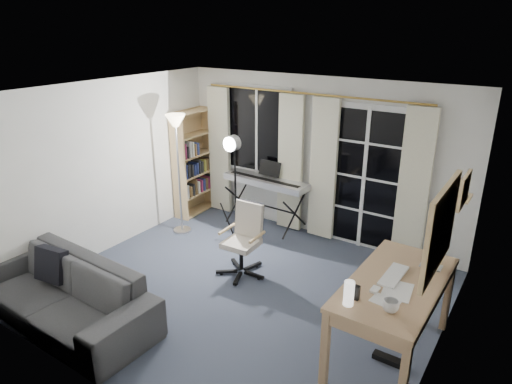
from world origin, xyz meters
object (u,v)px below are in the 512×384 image
keyboard_piano (266,183)px  bookshelf (192,165)px  torchiere_lamp (177,139)px  sofa (60,284)px  monitor (435,238)px  mug (391,305)px  office_chair (246,233)px  studio_light (233,156)px  desk (395,291)px

keyboard_piano → bookshelf: bearing=-173.3°
bookshelf → keyboard_piano: size_ratio=1.25×
torchiere_lamp → sofa: torchiere_lamp is taller
torchiere_lamp → monitor: torchiere_lamp is taller
bookshelf → mug: 4.67m
office_chair → sofa: office_chair is taller
monitor → torchiere_lamp: bearing=172.6°
studio_light → mug: (2.82, -1.65, -0.43)m
torchiere_lamp → desk: 3.85m
mug → keyboard_piano: bearing=139.2°
bookshelf → torchiere_lamp: bearing=-65.5°
studio_light → sofa: studio_light is taller
office_chair → mug: (2.21, -1.07, 0.36)m
desk → torchiere_lamp: bearing=165.4°
studio_light → sofa: size_ratio=0.72×
torchiere_lamp → mug: torchiere_lamp is taller
studio_light → desk: bearing=-20.2°
mug → office_chair: bearing=154.1°
office_chair → monitor: bearing=-5.2°
sofa → desk: bearing=26.0°
desk → mug: bearing=-77.7°
bookshelf → mug: size_ratio=12.85×
keyboard_piano → sofa: bearing=-97.4°
desk → monitor: (0.20, 0.45, 0.42)m
torchiere_lamp → sofa: size_ratio=0.80×
bookshelf → monitor: 4.40m
office_chair → sofa: (-1.06, -1.98, -0.10)m
bookshelf → office_chair: bookshelf is taller
bookshelf → sofa: (0.83, -3.14, -0.39)m
bookshelf → desk: bearing=-25.6°
keyboard_piano → office_chair: keyboard_piano is taller
office_chair → desk: size_ratio=0.59×
office_chair → mug: 2.48m
studio_light → sofa: 2.75m
torchiere_lamp → studio_light: size_ratio=1.11×
mug → sofa: 3.43m
bookshelf → office_chair: size_ratio=1.88×
keyboard_piano → mug: (2.71, -2.34, 0.14)m
office_chair → torchiere_lamp: bearing=161.7°
bookshelf → torchiere_lamp: 1.04m
torchiere_lamp → keyboard_piano: bearing=38.6°
mug → sofa: (-3.27, -0.91, -0.46)m
bookshelf → office_chair: 2.24m
keyboard_piano → studio_light: size_ratio=0.85×
studio_light → torchiere_lamp: bearing=-168.6°
desk → monitor: size_ratio=2.61×
torchiere_lamp → mug: (3.74, -1.51, -0.58)m
office_chair → monitor: (2.31, -0.12, 0.60)m
bookshelf → studio_light: bearing=-26.7°
monitor → mug: (-0.10, -0.95, -0.25)m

